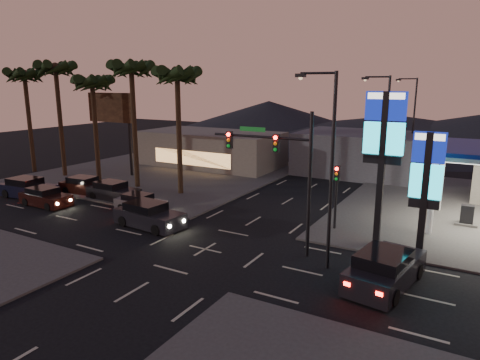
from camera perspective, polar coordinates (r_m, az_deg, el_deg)
The scene contains 26 objects.
ground at distance 25.25m, azimuth -4.67°, elevation -9.19°, with size 140.00×140.00×0.00m, color black.
corner_lot_nw at distance 46.81m, azimuth -9.89°, elevation 1.01°, with size 24.00×24.00×0.12m, color #47443F.
pylon_sign_tall at distance 25.44m, azimuth 18.60°, elevation 5.27°, with size 2.20×0.35×9.00m.
pylon_sign_short at distance 24.38m, azimuth 23.60°, elevation 0.42°, with size 1.60×0.35×7.00m.
traffic_signal_mast at distance 23.70m, azimuth 5.38°, elevation 2.52°, with size 6.10×0.39×8.00m.
pedestal_signal at distance 28.17m, azimuth 12.72°, elevation -0.90°, with size 0.32×0.39×4.30m.
streetlight_near at distance 21.63m, azimuth 11.68°, elevation 2.65°, with size 2.14×0.25×10.00m.
streetlight_mid at distance 34.13m, azimuth 18.54°, elevation 5.86°, with size 2.14×0.25×10.00m.
streetlight_far at distance 47.89m, azimuth 21.89°, elevation 7.39°, with size 2.14×0.25×10.00m.
palm_a at distance 36.42m, azimuth -8.35°, elevation 12.62°, with size 4.41×4.41×10.86m.
palm_b at distance 39.68m, azimuth -14.25°, elevation 13.15°, with size 4.41×4.41×11.46m.
palm_c at distance 43.27m, azimuth -19.06°, elevation 11.34°, with size 4.41×4.41×10.26m.
palm_d at distance 47.13m, azimuth -23.32°, elevation 12.62°, with size 4.41×4.41×11.66m.
palm_e at distance 51.17m, azimuth -26.74°, elevation 11.62°, with size 4.41×4.41×11.06m.
billboard at distance 46.85m, azimuth -16.85°, elevation 8.42°, with size 6.00×0.30×8.50m.
building_far_west at distance 50.05m, azimuth -3.83°, elevation 4.18°, with size 16.00×8.00×4.00m, color #726B5B.
building_far_mid at distance 47.24m, azimuth 15.44°, elevation 3.48°, with size 12.00×9.00×4.40m, color #4C4C51.
hill_left at distance 88.29m, azimuth 3.85°, elevation 8.52°, with size 40.00×40.00×6.00m, color black.
hill_center at distance 80.75m, azimuth 20.13°, elevation 6.68°, with size 60.00×60.00×4.00m, color black.
car_lane_a_front at distance 29.39m, azimuth -12.07°, elevation -4.66°, with size 5.19×2.49×1.65m.
car_lane_a_mid at distance 36.99m, azimuth -24.53°, elevation -2.11°, with size 4.46×1.94×1.44m.
car_lane_a_rear at distance 40.33m, azimuth -26.46°, elevation -1.00°, with size 5.20×2.48×1.65m.
car_lane_b_front at distance 33.11m, azimuth -13.20°, elevation -3.02°, with size 4.09×1.78×1.32m.
car_lane_b_mid at distance 36.86m, azimuth -16.57°, elevation -1.47°, with size 4.74×2.09×1.53m.
car_lane_b_rear at distance 39.75m, azimuth -19.99°, elevation -0.74°, with size 4.65×2.26×1.47m.
suv_station at distance 21.75m, azimuth 18.76°, elevation -11.22°, with size 3.05×5.59×1.77m.
Camera 1 is at (13.29, -19.30, 9.39)m, focal length 32.00 mm.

